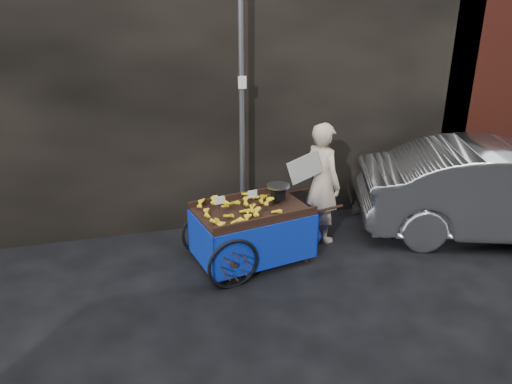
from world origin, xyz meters
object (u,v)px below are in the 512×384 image
object	(u,v)px
vendor	(322,183)
parked_car	(505,191)
banana_cart	(249,216)
plastic_bag	(313,237)

from	to	relation	value
vendor	parked_car	world-z (taller)	vendor
banana_cart	vendor	xyz separation A→B (m)	(1.25, 0.42, 0.22)
banana_cart	vendor	world-z (taller)	vendor
banana_cart	vendor	distance (m)	1.33
banana_cart	parked_car	size ratio (longest dim) A/B	0.52
vendor	parked_car	xyz separation A→B (m)	(2.82, -0.60, -0.20)
banana_cart	plastic_bag	xyz separation A→B (m)	(1.07, 0.25, -0.59)
parked_car	banana_cart	bearing A→B (deg)	106.54
vendor	plastic_bag	xyz separation A→B (m)	(-0.18, -0.17, -0.81)
vendor	banana_cart	bearing A→B (deg)	86.75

